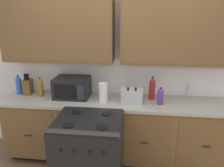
% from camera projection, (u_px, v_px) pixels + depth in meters
% --- Properties ---
extents(wall_unit, '(4.30, 0.40, 2.52)m').
position_uv_depth(wall_unit, '(118.00, 43.00, 3.00)').
color(wall_unit, white).
rests_on(wall_unit, ground_plane).
extents(counter_run, '(3.13, 0.64, 0.92)m').
position_uv_depth(counter_run, '(116.00, 129.00, 3.18)').
color(counter_run, black).
rests_on(counter_run, ground_plane).
extents(stove_range, '(0.76, 0.68, 0.95)m').
position_uv_depth(stove_range, '(90.00, 155.00, 2.61)').
color(stove_range, black).
rests_on(stove_range, ground_plane).
extents(microwave, '(0.48, 0.37, 0.28)m').
position_uv_depth(microwave, '(72.00, 87.00, 3.13)').
color(microwave, black).
rests_on(microwave, counter_run).
extents(toaster, '(0.28, 0.18, 0.19)m').
position_uv_depth(toaster, '(132.00, 96.00, 2.94)').
color(toaster, '#B7B7BC').
rests_on(toaster, counter_run).
extents(knife_block, '(0.11, 0.14, 0.31)m').
position_uv_depth(knife_block, '(28.00, 86.00, 3.24)').
color(knife_block, brown).
rests_on(knife_block, counter_run).
extents(sink_faucet, '(0.02, 0.02, 0.20)m').
position_uv_depth(sink_faucet, '(187.00, 91.00, 3.10)').
color(sink_faucet, '#B2B5BA').
rests_on(sink_faucet, counter_run).
extents(paper_towel_roll, '(0.12, 0.12, 0.26)m').
position_uv_depth(paper_towel_roll, '(103.00, 92.00, 2.96)').
color(paper_towel_roll, white).
rests_on(paper_towel_roll, counter_run).
extents(bottle_red, '(0.08, 0.08, 0.32)m').
position_uv_depth(bottle_red, '(152.00, 88.00, 3.05)').
color(bottle_red, maroon).
rests_on(bottle_red, counter_run).
extents(bottle_blue, '(0.08, 0.08, 0.29)m').
position_uv_depth(bottle_blue, '(19.00, 85.00, 3.24)').
color(bottle_blue, blue).
rests_on(bottle_blue, counter_run).
extents(bottle_amber, '(0.07, 0.07, 0.27)m').
position_uv_depth(bottle_amber, '(41.00, 87.00, 3.16)').
color(bottle_amber, '#9E6619').
rests_on(bottle_amber, counter_run).
extents(bottle_violet, '(0.08, 0.08, 0.23)m').
position_uv_depth(bottle_violet, '(160.00, 96.00, 2.88)').
color(bottle_violet, '#663384').
rests_on(bottle_violet, counter_run).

